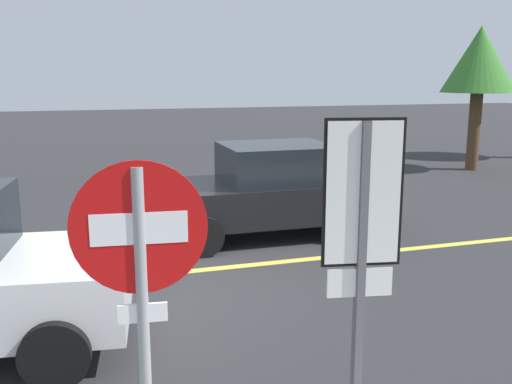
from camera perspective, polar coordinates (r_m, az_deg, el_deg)
name	(u,v)px	position (r m, az deg, el deg)	size (l,w,h in m)	color
ground_plane	(164,274)	(8.31, -9.15, -8.12)	(80.00, 80.00, 0.00)	#2D2D30
lane_marking_centre	(355,255)	(9.18, 9.82, -6.17)	(28.00, 0.16, 0.01)	#E0D14C
stop_sign	(142,290)	(3.33, -11.32, -9.55)	(0.76, 0.11, 2.34)	gray
speed_limit_sign	(362,232)	(3.86, 10.49, -3.95)	(0.53, 0.11, 2.52)	#4C4C51
car_black_approaching	(269,190)	(10.02, 1.28, 0.22)	(3.88, 2.08, 1.60)	black
tree_left_verge	(479,62)	(18.03, 21.40, 12.00)	(2.11, 2.11, 4.15)	#513823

